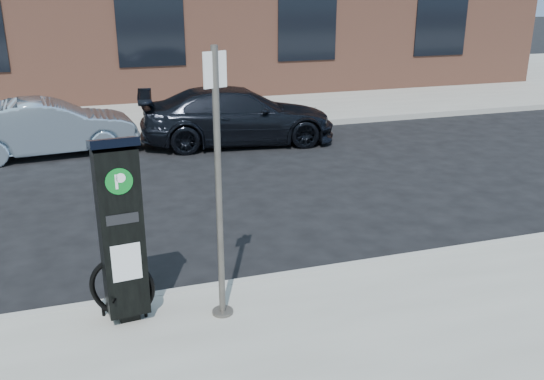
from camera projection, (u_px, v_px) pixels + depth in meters
name	position (u px, v px, depth m)	size (l,w,h in m)	color
ground	(279.00, 285.00, 7.11)	(120.00, 120.00, 0.00)	black
sidewalk_far	(148.00, 94.00, 19.66)	(60.00, 12.00, 0.15)	gray
curb_near	(279.00, 280.00, 7.07)	(60.00, 0.12, 0.16)	#9E9B93
curb_far	(176.00, 133.00, 14.29)	(60.00, 0.12, 0.16)	#9E9B93
parking_kiosk	(121.00, 229.00, 5.80)	(0.50, 0.45, 2.00)	black
sign_pole	(219.00, 191.00, 5.75)	(0.24, 0.23, 2.83)	#5B5650
bike_rack	(122.00, 288.00, 6.05)	(0.68, 0.29, 0.70)	black
car_silver	(49.00, 127.00, 12.54)	(1.30, 3.71, 1.22)	#9FB6CB
car_dark	(238.00, 116.00, 13.49)	(1.84, 4.53, 1.32)	black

